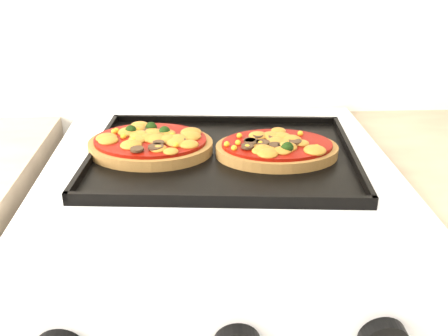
{
  "coord_description": "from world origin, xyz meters",
  "views": [
    {
      "loc": [
        0.0,
        0.96,
        1.27
      ],
      "look_at": [
        0.04,
        1.69,
        0.92
      ],
      "focal_mm": 40.0,
      "sensor_mm": 36.0,
      "label": 1
    }
  ],
  "objects": [
    {
      "name": "control_panel",
      "position": [
        0.03,
        1.39,
        0.85
      ],
      "size": [
        0.6,
        0.02,
        0.09
      ],
      "primitive_type": "cube",
      "color": "silver",
      "rests_on": "stove"
    },
    {
      "name": "baking_tray",
      "position": [
        0.04,
        1.74,
        0.92
      ],
      "size": [
        0.47,
        0.36,
        0.02
      ],
      "primitive_type": "cube",
      "rotation": [
        0.0,
        0.0,
        -0.08
      ],
      "color": "black",
      "rests_on": "stove"
    },
    {
      "name": "pizza_right",
      "position": [
        0.13,
        1.73,
        0.94
      ],
      "size": [
        0.21,
        0.15,
        0.03
      ],
      "primitive_type": null,
      "rotation": [
        0.0,
        0.0,
        -0.04
      ],
      "color": "#9B6835",
      "rests_on": "baking_tray"
    },
    {
      "name": "pizza_left",
      "position": [
        -0.08,
        1.76,
        0.94
      ],
      "size": [
        0.23,
        0.19,
        0.03
      ],
      "primitive_type": null,
      "rotation": [
        0.0,
        0.0,
        -0.11
      ],
      "color": "#9B6835",
      "rests_on": "baking_tray"
    }
  ]
}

